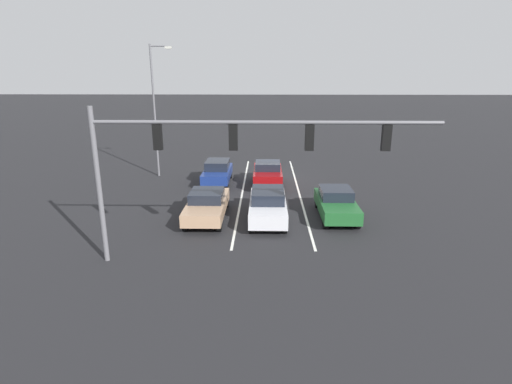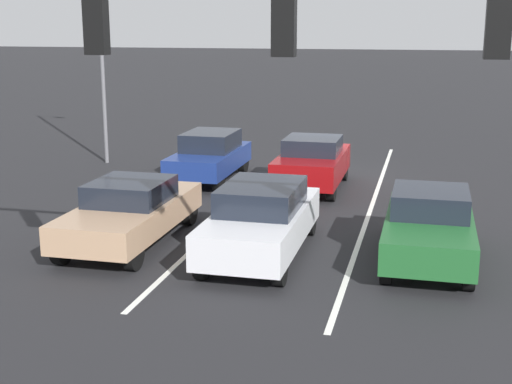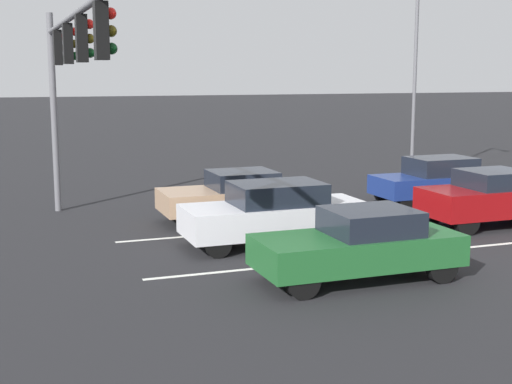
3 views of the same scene
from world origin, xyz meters
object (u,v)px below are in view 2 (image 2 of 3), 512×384
(car_tan_rightlane_front, at_px, (131,211))
(traffic_signal_gantry, at_px, (65,49))
(car_maroon_midlane_second, at_px, (312,162))
(car_navy_rightlane_second, at_px, (210,155))
(street_lamp_right_shoulder, at_px, (103,18))
(car_darkgreen_leftlane_front, at_px, (429,226))
(car_silver_midlane_front, at_px, (261,219))

(car_tan_rightlane_front, relative_size, traffic_signal_gantry, 0.37)
(car_maroon_midlane_second, bearing_deg, traffic_signal_gantry, 80.56)
(car_tan_rightlane_front, height_order, car_maroon_midlane_second, car_maroon_midlane_second)
(car_navy_rightlane_second, relative_size, car_maroon_midlane_second, 1.01)
(car_tan_rightlane_front, bearing_deg, car_maroon_midlane_second, -116.04)
(car_maroon_midlane_second, xyz_separation_m, street_lamp_right_shoulder, (7.84, -2.38, 4.32))
(street_lamp_right_shoulder, bearing_deg, car_maroon_midlane_second, 163.13)
(car_navy_rightlane_second, distance_m, street_lamp_right_shoulder, 6.48)
(car_maroon_midlane_second, relative_size, street_lamp_right_shoulder, 0.45)
(car_darkgreen_leftlane_front, distance_m, car_navy_rightlane_second, 9.59)
(car_navy_rightlane_second, xyz_separation_m, street_lamp_right_shoulder, (4.42, -1.92, 4.33))
(car_darkgreen_leftlane_front, bearing_deg, traffic_signal_gantry, 44.16)
(street_lamp_right_shoulder, bearing_deg, car_darkgreen_leftlane_front, 143.13)
(car_tan_rightlane_front, xyz_separation_m, car_silver_midlane_front, (-3.13, 0.16, 0.05))
(car_tan_rightlane_front, distance_m, car_silver_midlane_front, 3.14)
(car_darkgreen_leftlane_front, xyz_separation_m, street_lamp_right_shoulder, (11.37, -8.53, 4.38))
(car_darkgreen_leftlane_front, xyz_separation_m, car_maroon_midlane_second, (3.53, -6.15, 0.06))
(traffic_signal_gantry, bearing_deg, car_silver_midlane_front, -111.33)
(car_tan_rightlane_front, bearing_deg, traffic_signal_gantry, 104.35)
(car_navy_rightlane_second, height_order, traffic_signal_gantry, traffic_signal_gantry)
(traffic_signal_gantry, xyz_separation_m, street_lamp_right_shoulder, (5.94, -13.79, 0.55))
(street_lamp_right_shoulder, bearing_deg, car_silver_midlane_front, 130.92)
(car_navy_rightlane_second, distance_m, car_maroon_midlane_second, 3.46)
(street_lamp_right_shoulder, bearing_deg, car_navy_rightlane_second, 156.47)
(car_navy_rightlane_second, bearing_deg, car_darkgreen_leftlane_front, 136.47)
(car_tan_rightlane_front, relative_size, car_navy_rightlane_second, 1.15)
(traffic_signal_gantry, bearing_deg, car_navy_rightlane_second, -82.67)
(car_tan_rightlane_front, bearing_deg, car_silver_midlane_front, 177.08)
(car_silver_midlane_front, relative_size, street_lamp_right_shoulder, 0.51)
(car_tan_rightlane_front, height_order, street_lamp_right_shoulder, street_lamp_right_shoulder)
(car_silver_midlane_front, distance_m, street_lamp_right_shoulder, 12.69)
(traffic_signal_gantry, bearing_deg, street_lamp_right_shoulder, -66.69)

